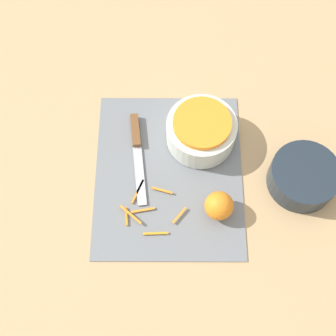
{
  "coord_description": "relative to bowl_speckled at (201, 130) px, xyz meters",
  "views": [
    {
      "loc": [
        0.46,
        0.0,
        1.06
      ],
      "look_at": [
        0.0,
        0.0,
        0.04
      ],
      "focal_mm": 50.0,
      "sensor_mm": 36.0,
      "label": 1
    }
  ],
  "objects": [
    {
      "name": "cutting_board",
      "position": [
        0.1,
        -0.08,
        -0.04
      ],
      "size": [
        0.44,
        0.36,
        0.01
      ],
      "color": "slate",
      "rests_on": "ground_plane"
    },
    {
      "name": "orange_left",
      "position": [
        0.19,
        0.04,
        -0.01
      ],
      "size": [
        0.07,
        0.07,
        0.07
      ],
      "color": "orange",
      "rests_on": "cutting_board"
    },
    {
      "name": "knife",
      "position": [
        0.01,
        -0.16,
        -0.04
      ],
      "size": [
        0.25,
        0.05,
        0.02
      ],
      "rotation": [
        0.0,
        0.0,
        0.11
      ],
      "color": "brown",
      "rests_on": "cutting_board"
    },
    {
      "name": "bowl_dark",
      "position": [
        0.12,
        0.24,
        -0.02
      ],
      "size": [
        0.16,
        0.16,
        0.07
      ],
      "color": "#1E2833",
      "rests_on": "ground_plane"
    },
    {
      "name": "bowl_speckled",
      "position": [
        0.0,
        0.0,
        0.0
      ],
      "size": [
        0.17,
        0.17,
        0.09
      ],
      "color": "silver",
      "rests_on": "cutting_board"
    },
    {
      "name": "ground_plane",
      "position": [
        0.1,
        -0.08,
        -0.05
      ],
      "size": [
        4.0,
        4.0,
        0.0
      ],
      "primitive_type": "plane",
      "color": "tan"
    },
    {
      "name": "peel_pile",
      "position": [
        0.19,
        -0.13,
        -0.04
      ],
      "size": [
        0.14,
        0.16,
        0.01
      ],
      "color": "orange",
      "rests_on": "cutting_board"
    }
  ]
}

